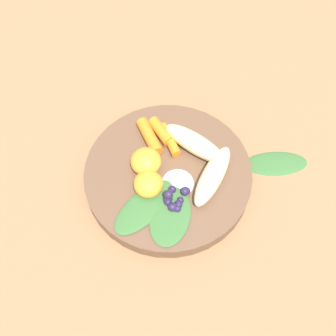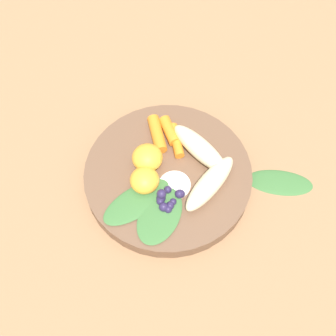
# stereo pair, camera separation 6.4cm
# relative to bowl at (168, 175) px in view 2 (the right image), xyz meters

# --- Properties ---
(ground_plane) EXTENTS (2.40, 2.40, 0.00)m
(ground_plane) POSITION_rel_bowl_xyz_m (0.00, 0.00, -0.01)
(ground_plane) COLOR #99704C
(bowl) EXTENTS (0.26, 0.26, 0.02)m
(bowl) POSITION_rel_bowl_xyz_m (0.00, 0.00, 0.00)
(bowl) COLOR brown
(bowl) RESTS_ON ground_plane
(banana_peeled_left) EXTENTS (0.11, 0.05, 0.03)m
(banana_peeled_left) POSITION_rel_bowl_xyz_m (0.02, 0.06, 0.03)
(banana_peeled_left) COLOR beige
(banana_peeled_left) RESTS_ON bowl
(banana_peeled_right) EXTENTS (0.04, 0.11, 0.03)m
(banana_peeled_right) POSITION_rel_bowl_xyz_m (0.07, 0.02, 0.03)
(banana_peeled_right) COLOR beige
(banana_peeled_right) RESTS_ON bowl
(orange_segment_near) EXTENTS (0.04, 0.04, 0.03)m
(orange_segment_near) POSITION_rel_bowl_xyz_m (-0.01, -0.04, 0.03)
(orange_segment_near) COLOR #F4A833
(orange_segment_near) RESTS_ON bowl
(orange_segment_far) EXTENTS (0.05, 0.05, 0.04)m
(orange_segment_far) POSITION_rel_bowl_xyz_m (-0.03, -0.01, 0.03)
(orange_segment_far) COLOR #F4A833
(orange_segment_far) RESTS_ON bowl
(carrot_front) EXTENTS (0.06, 0.05, 0.02)m
(carrot_front) POSITION_rel_bowl_xyz_m (-0.02, 0.05, 0.02)
(carrot_front) COLOR orange
(carrot_front) RESTS_ON bowl
(carrot_mid_left) EXTENTS (0.05, 0.04, 0.02)m
(carrot_mid_left) POSITION_rel_bowl_xyz_m (-0.04, 0.05, 0.02)
(carrot_mid_left) COLOR orange
(carrot_mid_left) RESTS_ON bowl
(carrot_mid_right) EXTENTS (0.06, 0.05, 0.02)m
(carrot_mid_right) POSITION_rel_bowl_xyz_m (-0.05, 0.04, 0.02)
(carrot_mid_right) COLOR orange
(carrot_mid_right) RESTS_ON bowl
(blueberry_pile) EXTENTS (0.03, 0.05, 0.03)m
(blueberry_pile) POSITION_rel_bowl_xyz_m (0.03, -0.04, 0.02)
(blueberry_pile) COLOR #2D234C
(blueberry_pile) RESTS_ON bowl
(coconut_shred_patch) EXTENTS (0.05, 0.05, 0.00)m
(coconut_shred_patch) POSITION_rel_bowl_xyz_m (0.02, -0.01, 0.01)
(coconut_shred_patch) COLOR white
(coconut_shred_patch) RESTS_ON bowl
(kale_leaf_left) EXTENTS (0.07, 0.12, 0.00)m
(kale_leaf_left) POSITION_rel_bowl_xyz_m (0.00, -0.07, 0.01)
(kale_leaf_left) COLOR #3D7038
(kale_leaf_left) RESTS_ON bowl
(kale_leaf_right) EXTENTS (0.09, 0.11, 0.00)m
(kale_leaf_right) POSITION_rel_bowl_xyz_m (0.04, -0.06, 0.01)
(kale_leaf_right) COLOR #3D7038
(kale_leaf_right) RESTS_ON bowl
(kale_leaf_stray) EXTENTS (0.11, 0.10, 0.01)m
(kale_leaf_stray) POSITION_rel_bowl_xyz_m (0.14, 0.11, -0.01)
(kale_leaf_stray) COLOR #3D7038
(kale_leaf_stray) RESTS_ON ground_plane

